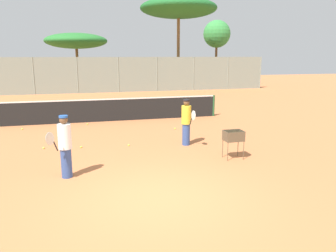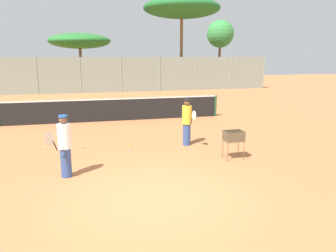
{
  "view_description": "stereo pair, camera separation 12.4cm",
  "coord_description": "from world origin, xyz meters",
  "px_view_note": "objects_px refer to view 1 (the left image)",
  "views": [
    {
      "loc": [
        -1.42,
        -6.42,
        3.04
      ],
      "look_at": [
        0.99,
        2.67,
        1.0
      ],
      "focal_mm": 35.0,
      "sensor_mm": 36.0,
      "label": 1
    },
    {
      "loc": [
        -1.3,
        -6.45,
        3.04
      ],
      "look_at": [
        0.99,
        2.67,
        1.0
      ],
      "focal_mm": 35.0,
      "sensor_mm": 36.0,
      "label": 2
    }
  ],
  "objects_px": {
    "player_red_cap": "(186,122)",
    "player_white_outfit": "(65,146)",
    "ball_cart": "(233,138)",
    "tennis_net": "(114,109)"
  },
  "relations": [
    {
      "from": "player_white_outfit",
      "to": "player_red_cap",
      "type": "bearing_deg",
      "value": 155.18
    },
    {
      "from": "ball_cart",
      "to": "player_white_outfit",
      "type": "bearing_deg",
      "value": -175.76
    },
    {
      "from": "player_red_cap",
      "to": "ball_cart",
      "type": "bearing_deg",
      "value": 17.59
    },
    {
      "from": "tennis_net",
      "to": "player_red_cap",
      "type": "height_order",
      "value": "player_red_cap"
    },
    {
      "from": "tennis_net",
      "to": "player_white_outfit",
      "type": "bearing_deg",
      "value": -105.02
    },
    {
      "from": "tennis_net",
      "to": "player_white_outfit",
      "type": "distance_m",
      "value": 7.29
    },
    {
      "from": "player_white_outfit",
      "to": "ball_cart",
      "type": "height_order",
      "value": "player_white_outfit"
    },
    {
      "from": "player_white_outfit",
      "to": "ball_cart",
      "type": "distance_m",
      "value": 4.78
    },
    {
      "from": "player_red_cap",
      "to": "player_white_outfit",
      "type": "bearing_deg",
      "value": -69.72
    },
    {
      "from": "player_white_outfit",
      "to": "player_red_cap",
      "type": "relative_size",
      "value": 1.01
    }
  ]
}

